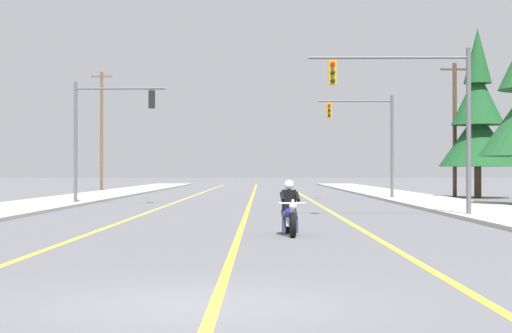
% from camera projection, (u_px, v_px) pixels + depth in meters
% --- Properties ---
extents(ground_plane, '(400.00, 400.00, 0.00)m').
position_uv_depth(ground_plane, '(195.00, 304.00, 10.75)').
color(ground_plane, '#5B5B60').
extents(lane_stripe_center, '(0.16, 100.00, 0.01)m').
position_uv_depth(lane_stripe_center, '(252.00, 197.00, 55.75)').
color(lane_stripe_center, yellow).
rests_on(lane_stripe_center, ground).
extents(lane_stripe_left, '(0.16, 100.00, 0.01)m').
position_uv_depth(lane_stripe_left, '(191.00, 197.00, 55.78)').
color(lane_stripe_left, yellow).
rests_on(lane_stripe_left, ground).
extents(lane_stripe_right, '(0.16, 100.00, 0.01)m').
position_uv_depth(lane_stripe_right, '(305.00, 197.00, 55.73)').
color(lane_stripe_right, yellow).
rests_on(lane_stripe_right, ground).
extents(sidewalk_kerb_right, '(4.40, 110.00, 0.14)m').
position_uv_depth(sidewalk_kerb_right, '(414.00, 198.00, 50.69)').
color(sidewalk_kerb_right, '#ADA89E').
rests_on(sidewalk_kerb_right, ground).
extents(sidewalk_kerb_left, '(4.40, 110.00, 0.14)m').
position_uv_depth(sidewalk_kerb_left, '(81.00, 198.00, 50.81)').
color(sidewalk_kerb_left, '#ADA89E').
rests_on(sidewalk_kerb_left, ground).
extents(motorcycle_with_rider, '(0.70, 2.19, 1.46)m').
position_uv_depth(motorcycle_with_rider, '(290.00, 213.00, 22.34)').
color(motorcycle_with_rider, black).
rests_on(motorcycle_with_rider, ground).
extents(traffic_signal_near_right, '(5.94, 0.37, 6.20)m').
position_uv_depth(traffic_signal_near_right, '(421.00, 104.00, 30.84)').
color(traffic_signal_near_right, '#56565B').
rests_on(traffic_signal_near_right, ground).
extents(traffic_signal_near_left, '(4.63, 0.37, 6.20)m').
position_uv_depth(traffic_signal_near_left, '(101.00, 124.00, 42.48)').
color(traffic_signal_near_left, '#56565B').
rests_on(traffic_signal_near_left, ground).
extents(traffic_signal_mid_right, '(4.49, 0.37, 6.20)m').
position_uv_depth(traffic_signal_mid_right, '(371.00, 131.00, 50.03)').
color(traffic_signal_mid_right, '#56565B').
rests_on(traffic_signal_mid_right, ground).
extents(utility_pole_right_far, '(1.83, 0.26, 8.60)m').
position_uv_depth(utility_pole_right_far, '(455.00, 128.00, 53.90)').
color(utility_pole_right_far, '#4C3828').
rests_on(utility_pole_right_far, ground).
extents(utility_pole_left_far, '(1.82, 0.26, 10.32)m').
position_uv_depth(utility_pole_left_far, '(102.00, 129.00, 73.30)').
color(utility_pole_left_far, brown).
rests_on(utility_pole_left_far, ground).
extents(conifer_tree_right_verge_far, '(4.86, 4.86, 10.71)m').
position_uv_depth(conifer_tree_right_verge_far, '(478.00, 120.00, 53.14)').
color(conifer_tree_right_verge_far, '#423023').
rests_on(conifer_tree_right_verge_far, ground).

